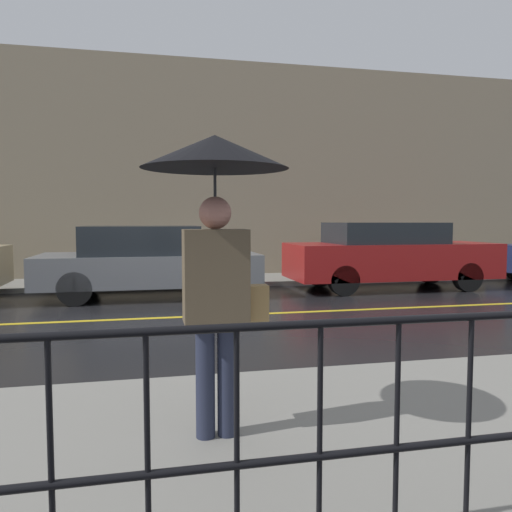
# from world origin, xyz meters

# --- Properties ---
(ground_plane) EXTENTS (80.00, 80.00, 0.00)m
(ground_plane) POSITION_xyz_m (0.00, 0.00, 0.00)
(ground_plane) COLOR black
(sidewalk_near) EXTENTS (28.00, 2.94, 0.11)m
(sidewalk_near) POSITION_xyz_m (0.00, -4.89, 0.05)
(sidewalk_near) COLOR gray
(sidewalk_near) RESTS_ON ground_plane
(sidewalk_far) EXTENTS (28.00, 1.92, 0.11)m
(sidewalk_far) POSITION_xyz_m (0.00, 4.38, 0.05)
(sidewalk_far) COLOR gray
(sidewalk_far) RESTS_ON ground_plane
(lane_marking) EXTENTS (25.20, 0.12, 0.01)m
(lane_marking) POSITION_xyz_m (0.00, 0.00, 0.00)
(lane_marking) COLOR gold
(lane_marking) RESTS_ON ground_plane
(building_storefront) EXTENTS (28.00, 0.30, 5.82)m
(building_storefront) POSITION_xyz_m (0.00, 5.49, 2.91)
(building_storefront) COLOR gray
(building_storefront) RESTS_ON ground_plane
(railing_foreground) EXTENTS (12.00, 0.04, 1.05)m
(railing_foreground) POSITION_xyz_m (0.00, -6.11, 0.76)
(railing_foreground) COLOR black
(railing_foreground) RESTS_ON sidewalk_near
(pedestrian) EXTENTS (0.97, 0.97, 2.01)m
(pedestrian) POSITION_xyz_m (-0.07, -4.78, 1.67)
(pedestrian) COLOR #23283D
(pedestrian) RESTS_ON sidewalk_near
(car_grey) EXTENTS (4.38, 1.91, 1.45)m
(car_grey) POSITION_xyz_m (-0.51, 2.36, 0.74)
(car_grey) COLOR slate
(car_grey) RESTS_ON ground_plane
(car_red) EXTENTS (4.69, 1.72, 1.52)m
(car_red) POSITION_xyz_m (4.88, 2.36, 0.78)
(car_red) COLOR maroon
(car_red) RESTS_ON ground_plane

